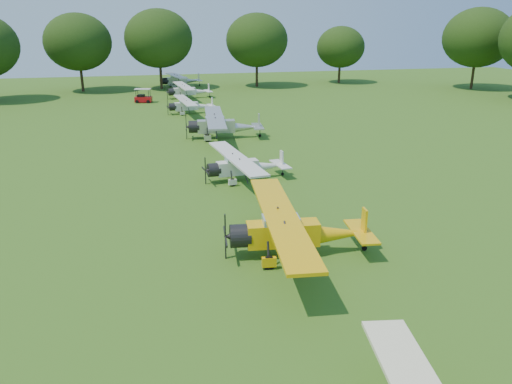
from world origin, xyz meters
TOP-DOWN VIEW (x-y plane):
  - ground at (0.00, 0.00)m, footprint 160.00×160.00m
  - tree_belt at (3.57, 0.16)m, footprint 137.36×130.27m
  - aircraft_2 at (0.87, -8.50)m, footprint 7.42×11.81m
  - aircraft_3 at (0.97, 4.05)m, footprint 6.28×9.98m
  - aircraft_4 at (1.70, 17.81)m, footprint 7.65×12.17m
  - aircraft_5 at (0.06, 32.19)m, footprint 6.01×9.56m
  - aircraft_6 at (1.12, 45.01)m, footprint 6.70×10.67m
  - aircraft_7 at (1.12, 58.67)m, footprint 7.20×11.40m
  - golf_cart at (-5.44, 42.43)m, footprint 2.51×1.87m

SIDE VIEW (x-z plane):
  - ground at x=0.00m, z-range 0.00..0.00m
  - golf_cart at x=-5.44m, z-range -0.32..1.61m
  - aircraft_5 at x=0.06m, z-range 0.16..2.04m
  - aircraft_3 at x=0.97m, z-range 0.17..2.12m
  - aircraft_6 at x=1.12m, z-range 0.18..2.27m
  - aircraft_7 at x=1.12m, z-range 0.19..2.43m
  - aircraft_2 at x=0.87m, z-range 0.20..2.51m
  - aircraft_4 at x=1.70m, z-range 0.20..2.59m
  - tree_belt at x=3.57m, z-range 0.77..15.29m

